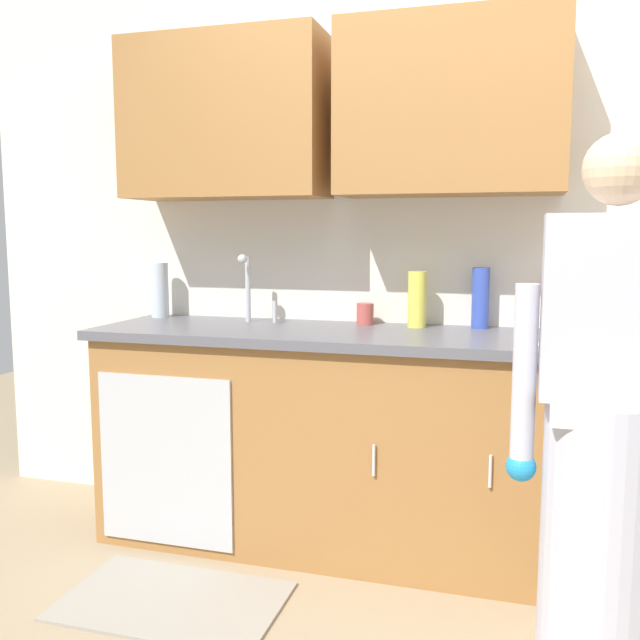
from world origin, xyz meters
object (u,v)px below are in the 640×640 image
bottle_water_short (553,307)px  knife_on_counter (550,340)px  person_at_sink (605,462)px  cup_by_sink (365,314)px  bottle_dish_liquid (160,290)px  sink (244,329)px  bottle_cleaner_spray (417,299)px  bottle_water_tall (481,298)px

bottle_water_short → knife_on_counter: size_ratio=0.86×
person_at_sink → cup_by_sink: bearing=135.0°
bottle_dish_liquid → cup_by_sink: (1.02, 0.01, -0.08)m
sink → cup_by_sink: sink is taller
person_at_sink → bottle_dish_liquid: person_at_sink is taller
bottle_dish_liquid → bottle_cleaner_spray: bearing=-0.5°
bottle_water_short → bottle_water_tall: size_ratio=0.79×
bottle_cleaner_spray → knife_on_counter: bearing=-24.0°
person_at_sink → bottle_dish_liquid: size_ratio=6.13×
bottle_cleaner_spray → knife_on_counter: bottle_cleaner_spray is taller
bottle_dish_liquid → person_at_sink: bearing=-25.2°
person_at_sink → bottle_water_tall: bearing=113.8°
bottle_cleaner_spray → bottle_dish_liquid: bearing=179.5°
cup_by_sink → knife_on_counter: 0.82m
person_at_sink → knife_on_counter: bearing=101.8°
sink → knife_on_counter: (1.28, -0.07, 0.02)m
sink → bottle_cleaner_spray: sink is taller
sink → knife_on_counter: bearing=-2.9°
person_at_sink → bottle_water_short: 1.00m
sink → bottle_water_tall: 1.03m
knife_on_counter → bottle_water_short: bearing=-164.5°
bottle_cleaner_spray → cup_by_sink: bearing=175.3°
bottle_water_short → bottle_dish_liquid: bearing=-179.3°
sink → bottle_dish_liquid: size_ratio=1.89×
bottle_dish_liquid → bottle_water_short: bearing=0.7°
sink → knife_on_counter: sink is taller
cup_by_sink → knife_on_counter: bearing=-18.6°
bottle_water_short → person_at_sink: bearing=-82.6°
bottle_water_tall → sink: bearing=-167.4°
knife_on_counter → sink: bearing=-74.2°
sink → cup_by_sink: size_ratio=5.22×
person_at_sink → cup_by_sink: size_ratio=16.92×
sink → bottle_water_short: (1.29, 0.21, 0.12)m
knife_on_counter → cup_by_sink: bearing=-89.9°
bottle_cleaner_spray → bottle_dish_liquid: 1.25m
cup_by_sink → bottle_water_tall: bearing=3.0°
bottle_water_short → knife_on_counter: (-0.02, -0.28, -0.10)m
bottle_dish_liquid → knife_on_counter: (1.79, -0.25, -0.13)m
cup_by_sink → knife_on_counter: size_ratio=0.40×
bottle_water_short → cup_by_sink: 0.79m
bottle_water_tall → bottle_water_short: bearing=-2.1°
bottle_cleaner_spray → bottle_dish_liquid: (-1.25, 0.01, 0.01)m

